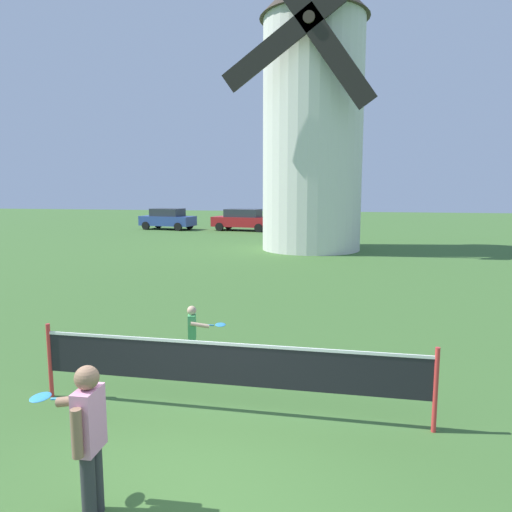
{
  "coord_description": "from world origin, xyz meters",
  "views": [
    {
      "loc": [
        1.62,
        -4.15,
        3.03
      ],
      "look_at": [
        0.07,
        3.78,
        1.88
      ],
      "focal_mm": 33.39,
      "sensor_mm": 36.0,
      "label": 1
    }
  ],
  "objects_px": {
    "tennis_net": "(227,365)",
    "player_near": "(88,433)",
    "parked_car_blue": "(168,219)",
    "windmill": "(313,106)",
    "player_far": "(194,332)",
    "parked_car_red": "(243,219)"
  },
  "relations": [
    {
      "from": "parked_car_blue",
      "to": "windmill",
      "type": "bearing_deg",
      "value": -40.48
    },
    {
      "from": "player_near",
      "to": "player_far",
      "type": "height_order",
      "value": "player_near"
    },
    {
      "from": "parked_car_blue",
      "to": "player_near",
      "type": "bearing_deg",
      "value": -69.74
    },
    {
      "from": "parked_car_blue",
      "to": "parked_car_red",
      "type": "bearing_deg",
      "value": 0.97
    },
    {
      "from": "windmill",
      "to": "parked_car_blue",
      "type": "height_order",
      "value": "windmill"
    },
    {
      "from": "player_near",
      "to": "parked_car_blue",
      "type": "distance_m",
      "value": 31.88
    },
    {
      "from": "player_near",
      "to": "tennis_net",
      "type": "bearing_deg",
      "value": 72.06
    },
    {
      "from": "tennis_net",
      "to": "player_near",
      "type": "relative_size",
      "value": 3.68
    },
    {
      "from": "player_near",
      "to": "parked_car_red",
      "type": "distance_m",
      "value": 30.47
    },
    {
      "from": "tennis_net",
      "to": "player_near",
      "type": "bearing_deg",
      "value": -107.94
    },
    {
      "from": "parked_car_blue",
      "to": "player_far",
      "type": "bearing_deg",
      "value": -67.56
    },
    {
      "from": "player_far",
      "to": "parked_car_blue",
      "type": "distance_m",
      "value": 28.19
    },
    {
      "from": "tennis_net",
      "to": "windmill",
      "type": "bearing_deg",
      "value": 91.02
    },
    {
      "from": "tennis_net",
      "to": "player_near",
      "type": "xyz_separation_m",
      "value": [
        -0.73,
        -2.25,
        0.14
      ]
    },
    {
      "from": "windmill",
      "to": "player_near",
      "type": "bearing_deg",
      "value": -91.17
    },
    {
      "from": "player_far",
      "to": "parked_car_blue",
      "type": "height_order",
      "value": "parked_car_blue"
    },
    {
      "from": "windmill",
      "to": "parked_car_red",
      "type": "bearing_deg",
      "value": 120.02
    },
    {
      "from": "player_far",
      "to": "parked_car_blue",
      "type": "relative_size",
      "value": 0.25
    },
    {
      "from": "player_far",
      "to": "parked_car_blue",
      "type": "xyz_separation_m",
      "value": [
        -10.76,
        26.05,
        0.21
      ]
    },
    {
      "from": "windmill",
      "to": "player_near",
      "type": "height_order",
      "value": "windmill"
    },
    {
      "from": "windmill",
      "to": "parked_car_red",
      "type": "height_order",
      "value": "windmill"
    },
    {
      "from": "player_far",
      "to": "parked_car_red",
      "type": "bearing_deg",
      "value": 100.85
    }
  ]
}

